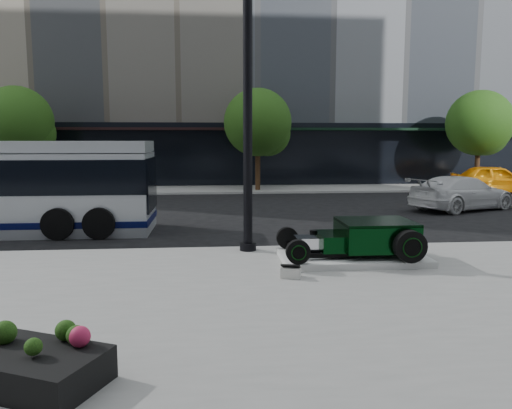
{
  "coord_description": "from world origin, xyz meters",
  "views": [
    {
      "loc": [
        -1.63,
        -15.14,
        2.99
      ],
      "look_at": [
        -0.41,
        -1.58,
        1.2
      ],
      "focal_mm": 35.0,
      "sensor_mm": 36.0,
      "label": 1
    }
  ],
  "objects": [
    {
      "name": "sidewalk_far",
      "position": [
        0.0,
        14.0,
        0.06
      ],
      "size": [
        70.0,
        4.0,
        0.12
      ],
      "primitive_type": "cube",
      "color": "gray",
      "rests_on": "ground"
    },
    {
      "name": "lamppost",
      "position": [
        -0.7,
        -2.46,
        3.72
      ],
      "size": [
        0.43,
        0.43,
        7.8
      ],
      "color": "black",
      "rests_on": "sidewalk_near"
    },
    {
      "name": "yellow_taxi",
      "position": [
        13.96,
        10.98,
        0.79
      ],
      "size": [
        4.94,
        2.8,
        1.58
      ],
      "primitive_type": "imported",
      "rotation": [
        0.0,
        0.0,
        1.36
      ],
      "color": "#FF9F0B",
      "rests_on": "ground"
    },
    {
      "name": "street_trees",
      "position": [
        1.15,
        13.07,
        3.77
      ],
      "size": [
        29.8,
        3.8,
        5.7
      ],
      "color": "black",
      "rests_on": "sidewalk_far"
    },
    {
      "name": "ground",
      "position": [
        0.0,
        0.0,
        0.0
      ],
      "size": [
        120.0,
        120.0,
        0.0
      ],
      "primitive_type": "plane",
      "color": "black",
      "rests_on": "ground"
    },
    {
      "name": "hot_rod",
      "position": [
        2.03,
        -3.81,
        0.7
      ],
      "size": [
        3.22,
        2.0,
        0.81
      ],
      "color": "black",
      "rests_on": "display_plinth"
    },
    {
      "name": "flower_planter",
      "position": [
        -3.92,
        -9.3,
        0.36
      ],
      "size": [
        2.27,
        1.77,
        0.66
      ],
      "color": "black",
      "rests_on": "sidewalk_near"
    },
    {
      "name": "info_plaque",
      "position": [
        0.01,
        -5.11,
        0.24
      ],
      "size": [
        0.47,
        0.4,
        0.31
      ],
      "color": "silver",
      "rests_on": "sidewalk_near"
    },
    {
      "name": "white_sedan",
      "position": [
        8.97,
        5.02,
        0.72
      ],
      "size": [
        5.37,
        3.81,
        1.44
      ],
      "primitive_type": "imported",
      "rotation": [
        0.0,
        0.0,
        1.97
      ],
      "color": "silver",
      "rests_on": "ground"
    },
    {
      "name": "display_plinth",
      "position": [
        1.69,
        -3.81,
        0.2
      ],
      "size": [
        3.4,
        1.8,
        0.15
      ],
      "primitive_type": "cube",
      "color": "silver",
      "rests_on": "sidewalk_near"
    }
  ]
}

